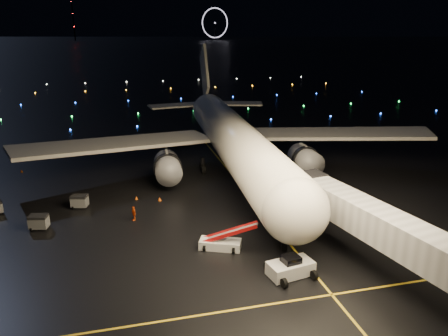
# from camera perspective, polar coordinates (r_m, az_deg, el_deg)

# --- Properties ---
(ground) EXTENTS (2000.00, 2000.00, 0.00)m
(ground) POSITION_cam_1_polar(r_m,az_deg,el_deg) (340.15, -13.62, 13.77)
(ground) COLOR black
(ground) RESTS_ON ground
(lane_centre) EXTENTS (0.25, 80.00, 0.02)m
(lane_centre) POSITION_cam_1_polar(r_m,az_deg,el_deg) (61.17, 3.09, -3.31)
(lane_centre) COLOR gold
(lane_centre) RESTS_ON ground
(lane_cross) EXTENTS (60.00, 0.25, 0.02)m
(lane_cross) POSITION_cam_1_polar(r_m,az_deg,el_deg) (36.83, -11.81, -19.52)
(lane_cross) COLOR gold
(lane_cross) RESTS_ON ground
(airliner) EXTENTS (69.69, 66.58, 18.74)m
(airliner) POSITION_cam_1_polar(r_m,az_deg,el_deg) (69.95, 0.68, 7.42)
(airliner) COLOR silver
(airliner) RESTS_ON ground
(pushback_tug) EXTENTS (4.54, 2.91, 2.01)m
(pushback_tug) POSITION_cam_1_polar(r_m,az_deg,el_deg) (42.05, 8.69, -12.53)
(pushback_tug) COLOR silver
(pushback_tug) RESTS_ON ground
(belt_loader) EXTENTS (6.49, 4.06, 3.07)m
(belt_loader) POSITION_cam_1_polar(r_m,az_deg,el_deg) (45.92, -0.50, -8.77)
(belt_loader) COLOR silver
(belt_loader) RESTS_ON ground
(crew_c) EXTENTS (0.79, 1.15, 1.82)m
(crew_c) POSITION_cam_1_polar(r_m,az_deg,el_deg) (53.64, -11.71, -5.80)
(crew_c) COLOR #E45515
(crew_c) RESTS_ON ground
(safety_cone_0) EXTENTS (0.51, 0.51, 0.53)m
(safety_cone_0) POSITION_cam_1_polar(r_m,az_deg,el_deg) (59.12, -8.40, -4.00)
(safety_cone_0) COLOR #ED5E0F
(safety_cone_0) RESTS_ON ground
(safety_cone_1) EXTENTS (0.48, 0.48, 0.45)m
(safety_cone_1) POSITION_cam_1_polar(r_m,az_deg,el_deg) (66.14, -8.30, -1.62)
(safety_cone_1) COLOR #ED5E0F
(safety_cone_1) RESTS_ON ground
(safety_cone_2) EXTENTS (0.51, 0.51, 0.47)m
(safety_cone_2) POSITION_cam_1_polar(r_m,az_deg,el_deg) (60.10, -11.37, -3.83)
(safety_cone_2) COLOR #ED5E0F
(safety_cone_2) RESTS_ON ground
(safety_cone_3) EXTENTS (0.51, 0.51, 0.47)m
(safety_cone_3) POSITION_cam_1_polar(r_m,az_deg,el_deg) (76.88, -24.93, -0.34)
(safety_cone_3) COLOR #ED5E0F
(safety_cone_3) RESTS_ON ground
(ferris_wheel) EXTENTS (49.33, 16.80, 52.00)m
(ferris_wheel) POSITION_cam_1_polar(r_m,az_deg,el_deg) (779.31, -1.18, 18.28)
(ferris_wheel) COLOR black
(ferris_wheel) RESTS_ON ground
(radio_mast) EXTENTS (1.80, 1.80, 64.00)m
(radio_mast) POSITION_cam_1_polar(r_m,az_deg,el_deg) (781.38, -19.08, 17.79)
(radio_mast) COLOR black
(radio_mast) RESTS_ON ground
(taxiway_lights) EXTENTS (164.00, 92.00, 0.36)m
(taxiway_lights) POSITION_cam_1_polar(r_m,az_deg,el_deg) (147.13, -12.13, 8.99)
(taxiway_lights) COLOR black
(taxiway_lights) RESTS_ON ground
(baggage_cart_0) EXTENTS (2.26, 1.79, 1.71)m
(baggage_cart_0) POSITION_cam_1_polar(r_m,az_deg,el_deg) (54.69, -23.04, -6.52)
(baggage_cart_0) COLOR gray
(baggage_cart_0) RESTS_ON ground
(baggage_cart_1) EXTENTS (2.28, 1.87, 1.68)m
(baggage_cart_1) POSITION_cam_1_polar(r_m,az_deg,el_deg) (59.12, -18.35, -4.16)
(baggage_cart_1) COLOR gray
(baggage_cart_1) RESTS_ON ground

